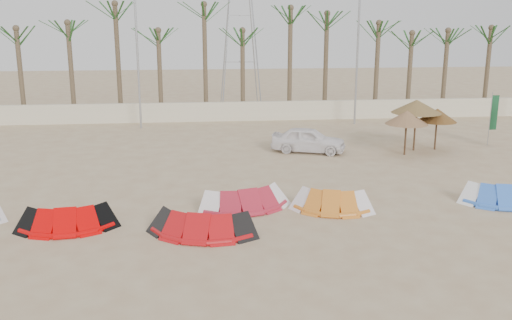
{
  "coord_description": "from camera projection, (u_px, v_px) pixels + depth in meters",
  "views": [
    {
      "loc": [
        -2.27,
        -16.48,
        7.09
      ],
      "look_at": [
        0.0,
        6.0,
        1.3
      ],
      "focal_mm": 40.0,
      "sensor_mm": 36.0,
      "label": 1
    }
  ],
  "objects": [
    {
      "name": "kite_red_mid",
      "position": [
        201.0,
        220.0,
        19.04
      ],
      "size": [
        3.83,
        2.33,
        0.9
      ],
      "color": "red",
      "rests_on": "ground"
    },
    {
      "name": "ground",
      "position": [
        275.0,
        247.0,
        17.86
      ],
      "size": [
        120.0,
        120.0,
        0.0
      ],
      "primitive_type": "plane",
      "color": "tan",
      "rests_on": "ground"
    },
    {
      "name": "palm_line",
      "position": [
        240.0,
        24.0,
        38.98
      ],
      "size": [
        52.0,
        4.0,
        7.7
      ],
      "color": "brown",
      "rests_on": "ground"
    },
    {
      "name": "kite_orange",
      "position": [
        330.0,
        198.0,
        21.31
      ],
      "size": [
        3.28,
        2.22,
        0.9
      ],
      "color": "orange",
      "rests_on": "ground"
    },
    {
      "name": "flag_green",
      "position": [
        493.0,
        114.0,
        31.37
      ],
      "size": [
        0.45,
        0.05,
        2.96
      ],
      "color": "#A5A8AD",
      "rests_on": "ground"
    },
    {
      "name": "parasol_left",
      "position": [
        407.0,
        117.0,
        29.14
      ],
      "size": [
        2.2,
        2.2,
        2.32
      ],
      "color": "#4C331E",
      "rests_on": "ground"
    },
    {
      "name": "pylon",
      "position": [
        241.0,
        107.0,
        44.95
      ],
      "size": [
        3.0,
        3.0,
        14.0
      ],
      "primitive_type": null,
      "color": "#A5A8AD",
      "rests_on": "ground"
    },
    {
      "name": "lamp_b",
      "position": [
        137.0,
        36.0,
        35.13
      ],
      "size": [
        1.25,
        0.14,
        11.0
      ],
      "color": "#A5A8AD",
      "rests_on": "ground"
    },
    {
      "name": "car",
      "position": [
        308.0,
        140.0,
        30.06
      ],
      "size": [
        4.18,
        2.75,
        1.32
      ],
      "primitive_type": "imported",
      "rotation": [
        0.0,
        0.0,
        1.24
      ],
      "color": "white",
      "rests_on": "ground"
    },
    {
      "name": "lamp_c",
      "position": [
        359.0,
        35.0,
        36.49
      ],
      "size": [
        1.25,
        0.14,
        11.0
      ],
      "color": "#A5A8AD",
      "rests_on": "ground"
    },
    {
      "name": "boundary_wall",
      "position": [
        233.0,
        111.0,
        38.91
      ],
      "size": [
        60.0,
        0.3,
        1.3
      ],
      "primitive_type": "cube",
      "color": "beige",
      "rests_on": "ground"
    },
    {
      "name": "kite_red_left",
      "position": [
        69.0,
        215.0,
        19.49
      ],
      "size": [
        3.37,
        1.8,
        0.9
      ],
      "color": "#DA0202",
      "rests_on": "ground"
    },
    {
      "name": "parasol_right",
      "position": [
        437.0,
        115.0,
        30.34
      ],
      "size": [
        2.08,
        2.08,
        2.23
      ],
      "color": "#4C331E",
      "rests_on": "ground"
    },
    {
      "name": "kite_red_right",
      "position": [
        245.0,
        196.0,
        21.55
      ],
      "size": [
        3.72,
        2.32,
        0.9
      ],
      "color": "#B22034",
      "rests_on": "ground"
    },
    {
      "name": "kite_blue",
      "position": [
        499.0,
        192.0,
        22.03
      ],
      "size": [
        3.35,
        2.13,
        0.9
      ],
      "color": "blue",
      "rests_on": "ground"
    },
    {
      "name": "parasol_mid",
      "position": [
        417.0,
        106.0,
        30.0
      ],
      "size": [
        2.65,
        2.65,
        2.74
      ],
      "color": "#4C331E",
      "rests_on": "ground"
    }
  ]
}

